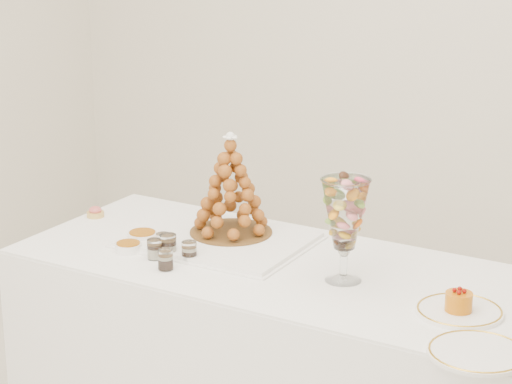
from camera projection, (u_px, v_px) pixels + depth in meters
The scene contains 15 objects.
buffet_table at pixel (294, 367), 3.18m from camera, with size 1.83×0.79×0.69m.
lace_tray at pixel (218, 240), 3.29m from camera, with size 0.57×0.43×0.02m, color white.
macaron_vase at pixel (345, 215), 2.92m from camera, with size 0.14×0.14×0.31m.
cake_plate at pixel (459, 311), 2.74m from camera, with size 0.24×0.24×0.01m, color white.
spare_plate at pixel (477, 353), 2.50m from camera, with size 0.25×0.25×0.01m, color white.
pink_tart at pixel (95, 212), 3.54m from camera, with size 0.06×0.06×0.04m.
verrine_a at pixel (163, 243), 3.19m from camera, with size 0.05×0.05×0.06m, color white.
verrine_b at pixel (168, 246), 3.16m from camera, with size 0.05×0.05×0.07m, color white.
verrine_c at pixel (189, 251), 3.12m from camera, with size 0.05×0.05×0.06m, color white.
verrine_d at pixel (155, 249), 3.14m from camera, with size 0.05×0.05×0.06m, color white.
verrine_e at pixel (165, 260), 3.05m from camera, with size 0.05×0.05×0.06m, color white.
ramekin_back at pixel (142, 237), 3.30m from camera, with size 0.10×0.10×0.03m, color white.
ramekin_front at pixel (128, 247), 3.21m from camera, with size 0.09×0.09×0.03m, color white.
croquembouche at pixel (231, 185), 3.28m from camera, with size 0.28×0.28×0.34m.
mousse_cake at pixel (459, 301), 2.73m from camera, with size 0.08×0.08×0.07m.
Camera 1 is at (1.46, -2.09, 1.81)m, focal length 70.00 mm.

